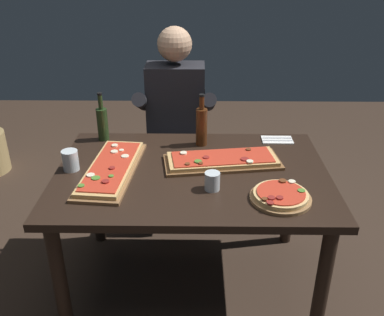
# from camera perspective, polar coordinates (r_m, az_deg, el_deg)

# --- Properties ---
(ground_plane) EXTENTS (6.40, 6.40, 0.00)m
(ground_plane) POSITION_cam_1_polar(r_m,az_deg,el_deg) (2.66, -0.01, -15.90)
(ground_plane) COLOR #38281E
(dining_table) EXTENTS (1.40, 0.96, 0.74)m
(dining_table) POSITION_cam_1_polar(r_m,az_deg,el_deg) (2.27, -0.02, -3.85)
(dining_table) COLOR black
(dining_table) RESTS_ON ground_plane
(pizza_rectangular_front) EXTENTS (0.64, 0.32, 0.05)m
(pizza_rectangular_front) POSITION_cam_1_polar(r_m,az_deg,el_deg) (2.29, 4.02, -0.30)
(pizza_rectangular_front) COLOR brown
(pizza_rectangular_front) RESTS_ON dining_table
(pizza_rectangular_left) EXTENTS (0.29, 0.65, 0.05)m
(pizza_rectangular_left) POSITION_cam_1_polar(r_m,az_deg,el_deg) (2.24, -10.60, -1.35)
(pizza_rectangular_left) COLOR brown
(pizza_rectangular_left) RESTS_ON dining_table
(pizza_round_far) EXTENTS (0.28, 0.28, 0.05)m
(pizza_round_far) POSITION_cam_1_polar(r_m,az_deg,el_deg) (2.01, 11.61, -4.95)
(pizza_round_far) COLOR olive
(pizza_round_far) RESTS_ON dining_table
(wine_bottle_dark) EXTENTS (0.07, 0.07, 0.30)m
(wine_bottle_dark) POSITION_cam_1_polar(r_m,az_deg,el_deg) (2.46, 1.27, 4.32)
(wine_bottle_dark) COLOR #47230F
(wine_bottle_dark) RESTS_ON dining_table
(oil_bottle_amber) EXTENTS (0.06, 0.06, 0.29)m
(oil_bottle_amber) POSITION_cam_1_polar(r_m,az_deg,el_deg) (2.59, -11.73, 4.60)
(oil_bottle_amber) COLOR #233819
(oil_bottle_amber) RESTS_ON dining_table
(tumbler_near_camera) EXTENTS (0.07, 0.07, 0.09)m
(tumbler_near_camera) POSITION_cam_1_polar(r_m,az_deg,el_deg) (2.05, 2.69, -3.20)
(tumbler_near_camera) COLOR silver
(tumbler_near_camera) RESTS_ON dining_table
(tumbler_far_side) EXTENTS (0.08, 0.08, 0.11)m
(tumbler_far_side) POSITION_cam_1_polar(r_m,az_deg,el_deg) (2.30, -15.75, -0.30)
(tumbler_far_side) COLOR silver
(tumbler_far_side) RESTS_ON dining_table
(napkin_cutlery_set) EXTENTS (0.18, 0.11, 0.01)m
(napkin_cutlery_set) POSITION_cam_1_polar(r_m,az_deg,el_deg) (2.61, 11.17, 2.35)
(napkin_cutlery_set) COLOR white
(napkin_cutlery_set) RESTS_ON dining_table
(diner_chair) EXTENTS (0.44, 0.44, 0.87)m
(diner_chair) POSITION_cam_1_polar(r_m,az_deg,el_deg) (3.10, -2.00, 1.72)
(diner_chair) COLOR black
(diner_chair) RESTS_ON ground_plane
(seated_diner) EXTENTS (0.53, 0.41, 1.33)m
(seated_diner) POSITION_cam_1_polar(r_m,az_deg,el_deg) (2.89, -2.18, 5.30)
(seated_diner) COLOR #23232D
(seated_diner) RESTS_ON ground_plane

